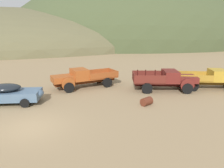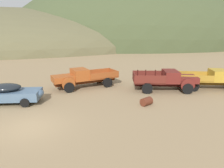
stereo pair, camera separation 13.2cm
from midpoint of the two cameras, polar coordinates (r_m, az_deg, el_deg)
ground_plane at (r=13.10m, az=-22.15°, el=-11.26°), size 300.00×300.00×0.00m
hill_far_left at (r=87.05m, az=-25.12°, el=9.83°), size 116.65×85.91×26.14m
hill_distant at (r=84.90m, az=6.85°, el=11.00°), size 100.14×68.33×48.22m
car_chalk_blue at (r=17.51m, az=-26.64°, el=-2.37°), size 5.07×2.50×1.57m
truck_oxide_orange at (r=20.15m, az=-9.02°, el=1.67°), size 6.69×3.74×1.89m
truck_oxblood at (r=19.86m, az=15.42°, el=1.14°), size 6.17×3.52×2.16m
truck_mustard at (r=21.97m, az=26.94°, el=1.31°), size 6.53×3.74×1.89m
oil_drum_tipped at (r=15.68m, az=9.41°, el=-4.80°), size 1.04×0.95×0.61m
bush_front_left at (r=19.76m, az=-27.35°, el=-2.50°), size 0.78×0.73×0.83m
bush_front_right at (r=24.27m, az=13.54°, el=1.90°), size 1.38×1.29×1.01m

